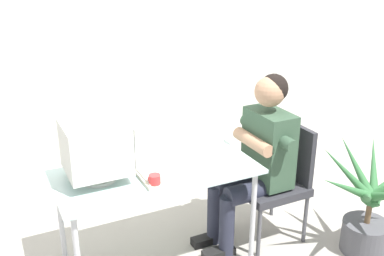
{
  "coord_description": "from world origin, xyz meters",
  "views": [
    {
      "loc": [
        -0.94,
        -2.44,
        2.02
      ],
      "look_at": [
        0.26,
        0.0,
        0.98
      ],
      "focal_mm": 42.01,
      "sensor_mm": 36.0,
      "label": 1
    }
  ],
  "objects_px": {
    "crt_monitor": "(96,147)",
    "desk": "(157,180)",
    "person_seated": "(258,154)",
    "keyboard": "(149,171)",
    "potted_plant": "(369,209)",
    "desk_mug": "(155,181)",
    "office_chair": "(277,176)"
  },
  "relations": [
    {
      "from": "keyboard",
      "to": "potted_plant",
      "type": "bearing_deg",
      "value": -18.3
    },
    {
      "from": "desk",
      "to": "keyboard",
      "type": "height_order",
      "value": "keyboard"
    },
    {
      "from": "desk",
      "to": "desk_mug",
      "type": "height_order",
      "value": "desk_mug"
    },
    {
      "from": "desk",
      "to": "person_seated",
      "type": "distance_m",
      "value": 0.77
    },
    {
      "from": "desk",
      "to": "potted_plant",
      "type": "height_order",
      "value": "potted_plant"
    },
    {
      "from": "crt_monitor",
      "to": "keyboard",
      "type": "height_order",
      "value": "crt_monitor"
    },
    {
      "from": "crt_monitor",
      "to": "potted_plant",
      "type": "relative_size",
      "value": 0.41
    },
    {
      "from": "office_chair",
      "to": "person_seated",
      "type": "xyz_separation_m",
      "value": [
        -0.18,
        0.0,
        0.22
      ]
    },
    {
      "from": "crt_monitor",
      "to": "office_chair",
      "type": "xyz_separation_m",
      "value": [
        1.32,
        -0.06,
        -0.46
      ]
    },
    {
      "from": "desk_mug",
      "to": "keyboard",
      "type": "bearing_deg",
      "value": 78.77
    },
    {
      "from": "person_seated",
      "to": "keyboard",
      "type": "bearing_deg",
      "value": -179.45
    },
    {
      "from": "office_chair",
      "to": "person_seated",
      "type": "distance_m",
      "value": 0.29
    },
    {
      "from": "desk_mug",
      "to": "person_seated",
      "type": "bearing_deg",
      "value": 12.26
    },
    {
      "from": "potted_plant",
      "to": "person_seated",
      "type": "bearing_deg",
      "value": 142.21
    },
    {
      "from": "keyboard",
      "to": "person_seated",
      "type": "xyz_separation_m",
      "value": [
        0.83,
        0.01,
        -0.04
      ]
    },
    {
      "from": "crt_monitor",
      "to": "desk",
      "type": "bearing_deg",
      "value": -6.16
    },
    {
      "from": "person_seated",
      "to": "office_chair",
      "type": "bearing_deg",
      "value": -0.0
    },
    {
      "from": "desk",
      "to": "crt_monitor",
      "type": "xyz_separation_m",
      "value": [
        -0.37,
        0.04,
        0.29
      ]
    },
    {
      "from": "crt_monitor",
      "to": "keyboard",
      "type": "xyz_separation_m",
      "value": [
        0.31,
        -0.06,
        -0.2
      ]
    },
    {
      "from": "crt_monitor",
      "to": "person_seated",
      "type": "xyz_separation_m",
      "value": [
        1.14,
        -0.06,
        -0.24
      ]
    },
    {
      "from": "potted_plant",
      "to": "desk_mug",
      "type": "xyz_separation_m",
      "value": [
        -1.5,
        0.3,
        0.43
      ]
    },
    {
      "from": "desk_mug",
      "to": "crt_monitor",
      "type": "bearing_deg",
      "value": 138.34
    },
    {
      "from": "desk",
      "to": "office_chair",
      "type": "bearing_deg",
      "value": -0.98
    },
    {
      "from": "crt_monitor",
      "to": "desk_mug",
      "type": "height_order",
      "value": "crt_monitor"
    },
    {
      "from": "keyboard",
      "to": "person_seated",
      "type": "distance_m",
      "value": 0.83
    },
    {
      "from": "desk",
      "to": "desk_mug",
      "type": "bearing_deg",
      "value": -114.57
    },
    {
      "from": "desk",
      "to": "person_seated",
      "type": "height_order",
      "value": "person_seated"
    },
    {
      "from": "office_chair",
      "to": "crt_monitor",
      "type": "bearing_deg",
      "value": 177.57
    },
    {
      "from": "desk_mug",
      "to": "potted_plant",
      "type": "bearing_deg",
      "value": -11.47
    },
    {
      "from": "desk",
      "to": "office_chair",
      "type": "height_order",
      "value": "office_chair"
    },
    {
      "from": "potted_plant",
      "to": "desk_mug",
      "type": "distance_m",
      "value": 1.59
    },
    {
      "from": "office_chair",
      "to": "person_seated",
      "type": "height_order",
      "value": "person_seated"
    }
  ]
}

